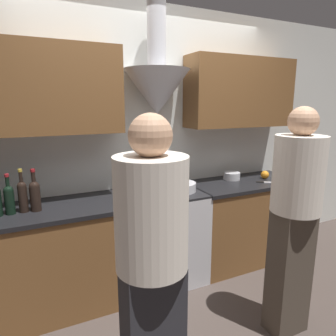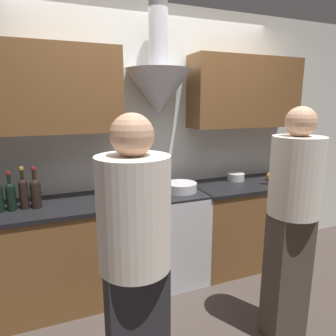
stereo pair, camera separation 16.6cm
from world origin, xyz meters
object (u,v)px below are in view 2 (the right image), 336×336
(wine_bottle_7, at_px, (24,192))
(saucepan, at_px, (236,177))
(orange_fruit, at_px, (270,176))
(stock_pot, at_px, (147,187))
(stove_range, at_px, (164,236))
(person_foreground_right, at_px, (292,217))
(mixing_bowl, at_px, (181,187))
(wine_bottle_8, at_px, (36,192))
(wine_bottle_6, at_px, (11,195))
(person_foreground_left, at_px, (135,268))

(wine_bottle_7, distance_m, saucepan, 2.05)
(orange_fruit, distance_m, saucepan, 0.37)
(stock_pot, bearing_deg, saucepan, 5.81)
(stock_pot, height_order, saucepan, stock_pot)
(stove_range, bearing_deg, person_foreground_right, -61.36)
(mixing_bowl, xyz_separation_m, saucepan, (0.71, 0.16, -0.00))
(wine_bottle_8, bearing_deg, wine_bottle_6, 178.22)
(person_foreground_right, bearing_deg, wine_bottle_7, 149.97)
(wine_bottle_6, height_order, person_foreground_right, person_foreground_right)
(wine_bottle_8, height_order, person_foreground_right, person_foreground_right)
(wine_bottle_7, xyz_separation_m, person_foreground_right, (1.73, -1.00, -0.09))
(orange_fruit, bearing_deg, wine_bottle_7, -179.77)
(person_foreground_left, distance_m, person_foreground_right, 1.19)
(stock_pot, relative_size, saucepan, 1.46)
(wine_bottle_8, bearing_deg, stock_pot, 2.75)
(person_foreground_right, bearing_deg, orange_fruit, 56.65)
(orange_fruit, xyz_separation_m, saucepan, (-0.35, 0.13, -0.00))
(wine_bottle_7, distance_m, person_foreground_right, 2.00)
(wine_bottle_8, height_order, mixing_bowl, wine_bottle_8)
(saucepan, height_order, person_foreground_right, person_foreground_right)
(person_foreground_left, bearing_deg, person_foreground_right, 9.89)
(stove_range, height_order, wine_bottle_7, wine_bottle_7)
(wine_bottle_7, relative_size, mixing_bowl, 1.14)
(wine_bottle_8, height_order, stock_pot, wine_bottle_8)
(wine_bottle_7, relative_size, person_foreground_right, 0.20)
(saucepan, height_order, person_foreground_left, person_foreground_left)
(wine_bottle_7, distance_m, mixing_bowl, 1.34)
(person_foreground_left, bearing_deg, orange_fruit, 33.49)
(stock_pot, distance_m, mixing_bowl, 0.32)
(stock_pot, bearing_deg, person_foreground_right, -55.32)
(stove_range, distance_m, person_foreground_right, 1.26)
(stock_pot, relative_size, person_foreground_right, 0.16)
(wine_bottle_8, relative_size, person_foreground_left, 0.20)
(wine_bottle_7, bearing_deg, stove_range, 0.89)
(orange_fruit, bearing_deg, wine_bottle_8, -179.48)
(wine_bottle_6, bearing_deg, saucepan, 3.85)
(orange_fruit, relative_size, saucepan, 0.48)
(wine_bottle_8, xyz_separation_m, stock_pot, (0.93, 0.04, -0.07))
(wine_bottle_6, distance_m, orange_fruit, 2.49)
(wine_bottle_6, bearing_deg, stock_pot, 2.03)
(stove_range, xyz_separation_m, wine_bottle_8, (-1.09, -0.03, 0.57))
(person_foreground_left, bearing_deg, wine_bottle_6, 118.54)
(saucepan, bearing_deg, wine_bottle_6, -176.15)
(stove_range, relative_size, stock_pot, 3.34)
(wine_bottle_6, relative_size, saucepan, 1.70)
(mixing_bowl, bearing_deg, orange_fruit, 1.54)
(wine_bottle_7, relative_size, wine_bottle_8, 1.02)
(wine_bottle_7, bearing_deg, wine_bottle_6, -176.07)
(wine_bottle_8, relative_size, saucepan, 1.81)
(stock_pot, bearing_deg, stove_range, -5.33)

